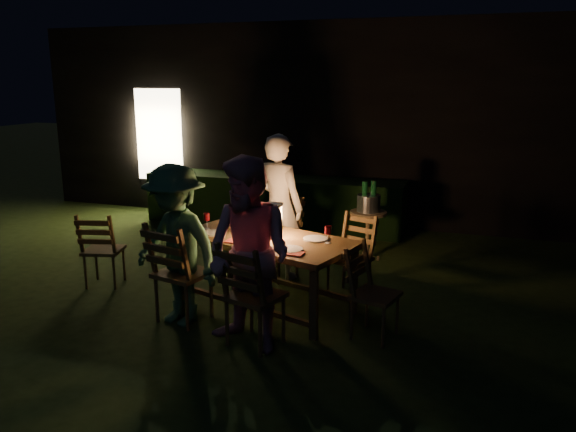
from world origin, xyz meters
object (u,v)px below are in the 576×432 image
(chair_near_right, at_px, (254,313))
(chair_spare, at_px, (104,262))
(chair_far_right, at_px, (350,271))
(dining_table, at_px, (267,244))
(lantern, at_px, (273,222))
(bottle_table, at_px, (248,220))
(chair_near_left, at_px, (182,290))
(person_opp_right, at_px, (249,255))
(ice_bucket, at_px, (369,203))
(chair_far_left, at_px, (277,252))
(person_opp_left, at_px, (176,246))
(person_house_side, at_px, (279,207))
(side_table, at_px, (368,217))
(bottle_bucket_b, at_px, (373,199))
(bottle_bucket_a, at_px, (364,200))
(chair_end, at_px, (373,309))

(chair_near_right, distance_m, chair_spare, 2.35)
(chair_near_right, distance_m, chair_far_right, 1.54)
(dining_table, bearing_deg, lantern, 45.00)
(bottle_table, bearing_deg, chair_spare, -176.53)
(chair_near_left, relative_size, lantern, 3.02)
(person_opp_right, height_order, bottle_table, person_opp_right)
(chair_near_left, distance_m, bottle_table, 0.98)
(chair_near_right, bearing_deg, chair_spare, 175.07)
(chair_near_right, relative_size, ice_bucket, 3.37)
(chair_far_left, distance_m, chair_spare, 2.00)
(person_opp_right, bearing_deg, person_opp_left, 180.00)
(chair_near_left, relative_size, person_house_side, 0.61)
(person_opp_right, height_order, person_opp_left, person_opp_right)
(side_table, relative_size, bottle_bucket_b, 2.02)
(chair_near_right, distance_m, ice_bucket, 2.83)
(side_table, bearing_deg, person_house_side, -132.56)
(ice_bucket, bearing_deg, bottle_bucket_a, -141.34)
(chair_near_left, xyz_separation_m, ice_bucket, (1.35, 2.49, 0.44))
(ice_bucket, bearing_deg, dining_table, -110.33)
(chair_far_left, height_order, chair_end, chair_far_left)
(chair_near_left, height_order, person_opp_left, person_opp_left)
(chair_far_right, bearing_deg, chair_near_left, 59.33)
(bottle_bucket_b, bearing_deg, chair_spare, -144.47)
(chair_far_left, distance_m, bottle_bucket_a, 1.38)
(dining_table, bearing_deg, person_opp_left, -118.76)
(chair_near_right, height_order, chair_spare, chair_near_right)
(chair_end, bearing_deg, side_table, -153.94)
(chair_near_right, bearing_deg, dining_table, 119.16)
(side_table, distance_m, bottle_bucket_b, 0.25)
(chair_end, xyz_separation_m, bottle_bucket_b, (-0.43, 2.28, 0.54))
(person_house_side, relative_size, lantern, 4.90)
(dining_table, bearing_deg, side_table, 86.79)
(chair_far_right, distance_m, person_house_side, 1.16)
(person_opp_right, distance_m, bottle_bucket_a, 2.79)
(person_opp_right, height_order, ice_bucket, person_opp_right)
(chair_spare, distance_m, person_house_side, 2.12)
(chair_end, relative_size, lantern, 2.56)
(chair_near_left, relative_size, chair_end, 1.18)
(chair_end, bearing_deg, ice_bucket, -153.94)
(bottle_bucket_a, bearing_deg, chair_near_right, -99.28)
(chair_end, height_order, bottle_bucket_a, bottle_bucket_a)
(chair_far_right, bearing_deg, bottle_bucket_b, -70.32)
(chair_near_right, bearing_deg, lantern, 114.86)
(bottle_bucket_a, xyz_separation_m, bottle_bucket_b, (0.10, 0.08, 0.00))
(side_table, bearing_deg, person_opp_left, -118.39)
(person_opp_right, bearing_deg, chair_near_right, 89.51)
(person_opp_left, distance_m, ice_bucket, 2.88)
(chair_near_left, distance_m, chair_near_right, 0.90)
(chair_far_left, bearing_deg, dining_table, 122.68)
(person_house_side, bearing_deg, person_opp_right, 118.76)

